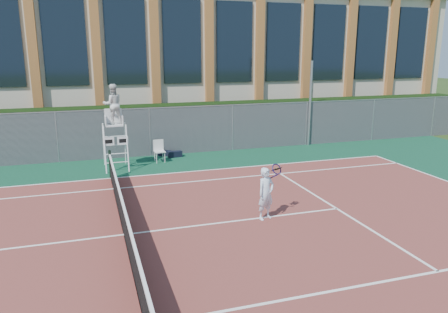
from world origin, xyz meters
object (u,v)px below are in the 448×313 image
object	(u,v)px
steel_pole	(310,104)
plastic_chair	(159,149)
tennis_player	(266,193)
umpire_chair	(113,107)

from	to	relation	value
steel_pole	plastic_chair	bearing A→B (deg)	-171.89
plastic_chair	tennis_player	size ratio (longest dim) A/B	0.62
steel_pole	plastic_chair	distance (m)	8.14
umpire_chair	tennis_player	xyz separation A→B (m)	(3.68, -7.13, -1.76)
plastic_chair	tennis_player	world-z (taller)	tennis_player
umpire_chair	tennis_player	world-z (taller)	umpire_chair
umpire_chair	tennis_player	size ratio (longest dim) A/B	2.26
steel_pole	plastic_chair	size ratio (longest dim) A/B	4.43
plastic_chair	tennis_player	distance (m)	7.87
steel_pole	umpire_chair	xyz separation A→B (m)	(-9.79, -1.65, 0.43)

